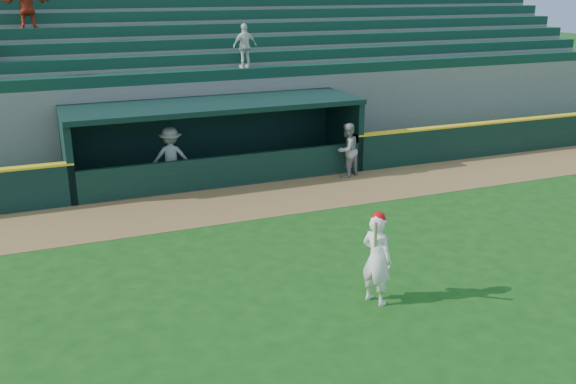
# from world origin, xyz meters

# --- Properties ---
(ground) EXTENTS (120.00, 120.00, 0.00)m
(ground) POSITION_xyz_m (0.00, 0.00, 0.00)
(ground) COLOR #154611
(ground) RESTS_ON ground
(warning_track) EXTENTS (40.00, 3.00, 0.01)m
(warning_track) POSITION_xyz_m (0.00, 4.90, 0.01)
(warning_track) COLOR brown
(warning_track) RESTS_ON ground
(field_wall_right) EXTENTS (15.50, 0.30, 1.20)m
(field_wall_right) POSITION_xyz_m (12.25, 6.55, 0.60)
(field_wall_right) COLOR black
(field_wall_right) RESTS_ON ground
(wall_stripe_right) EXTENTS (15.50, 0.32, 0.06)m
(wall_stripe_right) POSITION_xyz_m (12.25, 6.55, 1.23)
(wall_stripe_right) COLOR yellow
(wall_stripe_right) RESTS_ON field_wall_right
(dugout_player_front) EXTENTS (1.06, 0.97, 1.77)m
(dugout_player_front) POSITION_xyz_m (3.95, 6.13, 0.89)
(dugout_player_front) COLOR #989893
(dugout_player_front) RESTS_ON ground
(dugout_player_inside) EXTENTS (1.35, 0.99, 1.88)m
(dugout_player_inside) POSITION_xyz_m (-1.60, 7.19, 0.94)
(dugout_player_inside) COLOR #9C9C97
(dugout_player_inside) RESTS_ON ground
(dugout) EXTENTS (9.40, 2.80, 2.46)m
(dugout) POSITION_xyz_m (0.00, 8.00, 1.36)
(dugout) COLOR #61605C
(dugout) RESTS_ON ground
(stands) EXTENTS (34.50, 6.25, 7.52)m
(stands) POSITION_xyz_m (0.00, 12.57, 2.39)
(stands) COLOR slate
(stands) RESTS_ON ground
(batter_at_plate) EXTENTS (0.68, 0.84, 1.92)m
(batter_at_plate) POSITION_xyz_m (0.43, -1.91, 0.95)
(batter_at_plate) COLOR white
(batter_at_plate) RESTS_ON ground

